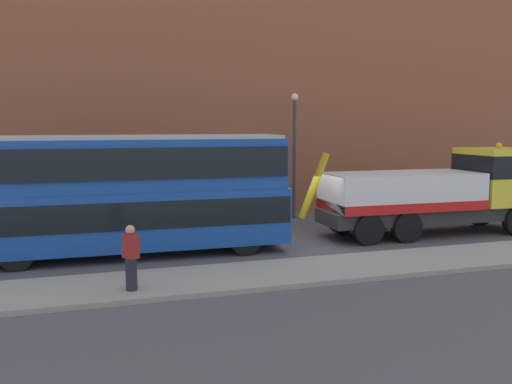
{
  "coord_description": "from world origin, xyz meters",
  "views": [
    {
      "loc": [
        -8.07,
        -19.32,
        4.44
      ],
      "look_at": [
        -1.85,
        -0.21,
        2.0
      ],
      "focal_mm": 39.59,
      "sensor_mm": 36.0,
      "label": 1
    }
  ],
  "objects_px": {
    "double_decker_bus": "(124,190)",
    "street_lamp": "(294,145)",
    "pedestrian_onlooker": "(131,259)",
    "recovery_tow_truck": "(440,191)"
  },
  "relations": [
    {
      "from": "double_decker_bus",
      "to": "street_lamp",
      "type": "distance_m",
      "value": 9.97
    },
    {
      "from": "double_decker_bus",
      "to": "pedestrian_onlooker",
      "type": "distance_m",
      "value": 4.77
    },
    {
      "from": "recovery_tow_truck",
      "to": "double_decker_bus",
      "type": "relative_size",
      "value": 0.92
    },
    {
      "from": "pedestrian_onlooker",
      "to": "double_decker_bus",
      "type": "bearing_deg",
      "value": 52.43
    },
    {
      "from": "recovery_tow_truck",
      "to": "pedestrian_onlooker",
      "type": "bearing_deg",
      "value": -158.84
    },
    {
      "from": "pedestrian_onlooker",
      "to": "street_lamp",
      "type": "height_order",
      "value": "street_lamp"
    },
    {
      "from": "recovery_tow_truck",
      "to": "pedestrian_onlooker",
      "type": "distance_m",
      "value": 13.52
    },
    {
      "from": "pedestrian_onlooker",
      "to": "street_lamp",
      "type": "relative_size",
      "value": 0.29
    },
    {
      "from": "pedestrian_onlooker",
      "to": "street_lamp",
      "type": "bearing_deg",
      "value": 15.24
    },
    {
      "from": "recovery_tow_truck",
      "to": "pedestrian_onlooker",
      "type": "height_order",
      "value": "recovery_tow_truck"
    }
  ]
}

